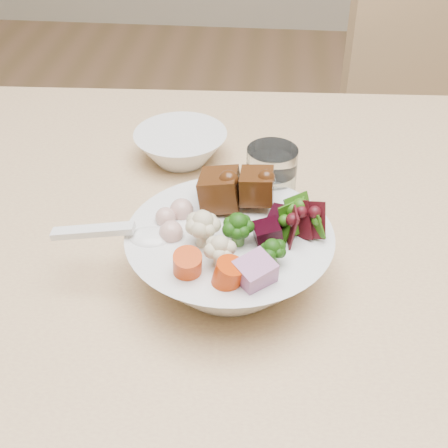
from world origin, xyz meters
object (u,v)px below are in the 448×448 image
object	(u,v)px
dining_table	(377,333)
water_glass	(270,190)
chair_far	(438,176)
food_bowl	(231,253)
side_bowl	(181,147)

from	to	relation	value
dining_table	water_glass	distance (m)	0.22
chair_far	food_bowl	size ratio (longest dim) A/B	4.01
chair_far	side_bowl	bearing A→B (deg)	-159.24
dining_table	side_bowl	xyz separation A→B (m)	(-0.27, 0.24, 0.10)
chair_far	side_bowl	world-z (taller)	chair_far
dining_table	side_bowl	distance (m)	0.38
food_bowl	side_bowl	xyz separation A→B (m)	(-0.09, 0.25, -0.02)
chair_far	water_glass	bearing A→B (deg)	-143.83
chair_far	water_glass	world-z (taller)	water_glass
dining_table	water_glass	world-z (taller)	water_glass
dining_table	chair_far	size ratio (longest dim) A/B	1.96
side_bowl	water_glass	bearing A→B (deg)	-45.54
dining_table	food_bowl	world-z (taller)	food_bowl
water_glass	dining_table	bearing A→B (deg)	-36.77
food_bowl	side_bowl	distance (m)	0.27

